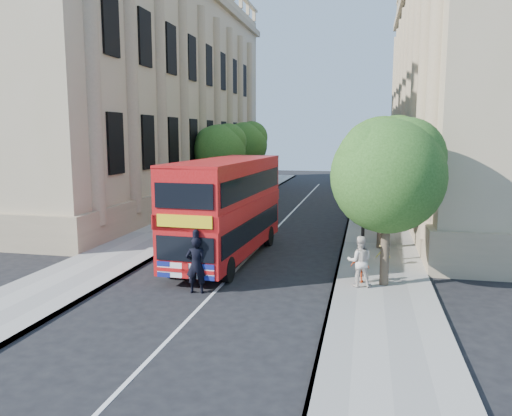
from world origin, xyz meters
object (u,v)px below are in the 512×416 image
Objects in this scene: lamp_post at (364,206)px; woman_pedestrian at (360,261)px; double_decker_bus at (227,206)px; police_constable at (196,265)px; box_van at (246,200)px.

lamp_post reaches higher than woman_pedestrian.
lamp_post is 5.82m from double_decker_bus.
police_constable is 5.75m from woman_pedestrian.
double_decker_bus is 4.95m from police_constable.
police_constable is at bearing -84.68° from double_decker_bus.
lamp_post is at bearing -147.61° from police_constable.
box_van is 14.23m from police_constable.
box_van is (-7.27, 9.12, -1.10)m from lamp_post.
double_decker_bus is at bearing -34.56° from woman_pedestrian.
lamp_post is 11.72m from box_van.
lamp_post is 7.65m from police_constable.
double_decker_bus is 9.54m from box_van.
double_decker_bus reaches higher than woman_pedestrian.
lamp_post is 0.55× the size of double_decker_bus.
police_constable is (-5.59, -5.00, -1.52)m from lamp_post.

